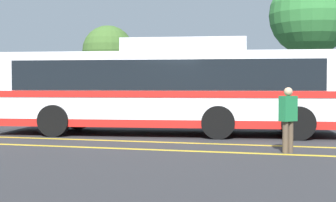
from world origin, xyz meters
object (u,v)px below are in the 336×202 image
(transit_bus, at_px, (169,87))
(tree_0, at_px, (108,51))
(pedestrian_0, at_px, (288,116))
(tree_1, at_px, (311,15))
(parked_car_1, at_px, (64,103))

(transit_bus, distance_m, tree_0, 14.01)
(pedestrian_0, relative_size, tree_1, 0.21)
(transit_bus, height_order, tree_0, tree_0)
(tree_1, bearing_deg, pedestrian_0, -94.37)
(transit_bus, distance_m, pedestrian_0, 5.18)
(parked_car_1, height_order, tree_0, tree_0)
(transit_bus, relative_size, parked_car_1, 2.78)
(parked_car_1, distance_m, pedestrian_0, 13.59)
(parked_car_1, distance_m, tree_1, 13.26)
(tree_0, relative_size, tree_1, 0.71)
(pedestrian_0, xyz_separation_m, tree_1, (1.06, 13.80, 4.35))
(transit_bus, relative_size, pedestrian_0, 7.44)
(pedestrian_0, height_order, tree_1, tree_1)
(transit_bus, xyz_separation_m, tree_0, (-6.93, 11.99, 2.14))
(parked_car_1, relative_size, tree_0, 0.80)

